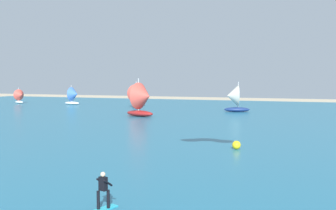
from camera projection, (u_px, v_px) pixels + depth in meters
ocean at (264, 122)px, 50.84m from camera, size 160.00×90.00×0.10m
kitesurfer at (100, 197)px, 16.93m from camera, size 1.13×2.03×1.67m
sailboat_outermost at (143, 99)px, 57.17m from camera, size 4.97×4.37×5.59m
sailboat_far_right at (20, 96)px, 85.93m from camera, size 3.09×2.74×3.47m
sailboat_center_horizon at (233, 98)px, 65.05m from camera, size 4.45×3.91×5.00m
sailboat_anchored_offshore at (137, 96)px, 74.09m from camera, size 4.19×4.46×4.96m
sailboat_heeled_over at (74, 96)px, 81.82m from camera, size 3.55×3.01×4.13m
marker_buoy at (236, 145)px, 31.41m from camera, size 0.69×0.69×0.69m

